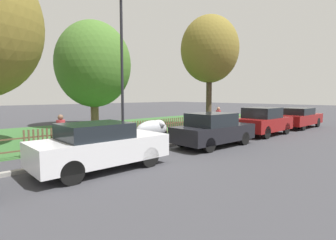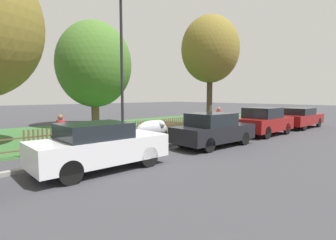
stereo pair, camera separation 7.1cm
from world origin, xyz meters
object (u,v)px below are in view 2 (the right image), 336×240
(parked_car_black_saloon, at_px, (100,146))
(street_lamp, at_px, (123,49))
(parked_car_white_van, at_px, (300,118))
(tree_mid_park, at_px, (94,65))
(parked_car_red_compact, at_px, (264,121))
(pedestrian_near_fence, at_px, (219,118))
(tree_far_left, at_px, (210,50))
(pedestrian_by_lamp, at_px, (61,132))
(covered_motorcycle, at_px, (153,129))
(parked_car_navy_estate, at_px, (213,130))

(parked_car_black_saloon, bearing_deg, street_lamp, 41.54)
(parked_car_white_van, distance_m, tree_mid_park, 15.05)
(parked_car_red_compact, relative_size, pedestrian_near_fence, 2.54)
(tree_far_left, distance_m, pedestrian_by_lamp, 12.66)
(tree_mid_park, xyz_separation_m, street_lamp, (-3.34, -8.82, -0.42))
(tree_mid_park, relative_size, tree_far_left, 0.96)
(parked_car_red_compact, xyz_separation_m, pedestrian_near_fence, (-0.69, 2.60, 0.08))
(parked_car_white_van, bearing_deg, covered_motorcycle, 167.61)
(parked_car_white_van, height_order, covered_motorcycle, parked_car_white_van)
(parked_car_navy_estate, distance_m, parked_car_red_compact, 4.74)
(parked_car_navy_estate, distance_m, parked_car_white_van, 9.75)
(parked_car_red_compact, relative_size, street_lamp, 0.59)
(parked_car_red_compact, bearing_deg, parked_car_navy_estate, -179.02)
(parked_car_black_saloon, distance_m, tree_mid_park, 12.48)
(pedestrian_near_fence, bearing_deg, covered_motorcycle, 8.23)
(covered_motorcycle, bearing_deg, pedestrian_near_fence, 3.27)
(tree_far_left, relative_size, pedestrian_by_lamp, 5.12)
(parked_car_navy_estate, relative_size, pedestrian_near_fence, 2.63)
(tree_far_left, height_order, pedestrian_by_lamp, tree_far_left)
(parked_car_navy_estate, distance_m, tree_far_left, 9.04)
(covered_motorcycle, bearing_deg, pedestrian_by_lamp, 176.69)
(tree_mid_park, relative_size, pedestrian_by_lamp, 4.89)
(parked_car_navy_estate, relative_size, tree_far_left, 0.51)
(street_lamp, bearing_deg, parked_car_red_compact, -12.40)
(parked_car_red_compact, height_order, street_lamp, street_lamp)
(tree_mid_park, bearing_deg, tree_far_left, -43.88)
(parked_car_red_compact, bearing_deg, street_lamp, 167.94)
(pedestrian_near_fence, bearing_deg, pedestrian_by_lamp, 5.39)
(tree_far_left, bearing_deg, street_lamp, -162.24)
(parked_car_white_van, height_order, pedestrian_near_fence, pedestrian_near_fence)
(parked_car_black_saloon, distance_m, pedestrian_near_fence, 9.92)
(parked_car_black_saloon, height_order, tree_mid_park, tree_mid_park)
(pedestrian_near_fence, bearing_deg, parked_car_black_saloon, 21.07)
(parked_car_navy_estate, distance_m, pedestrian_near_fence, 4.84)
(parked_car_navy_estate, distance_m, covered_motorcycle, 2.85)
(parked_car_black_saloon, bearing_deg, parked_car_navy_estate, -0.05)
(covered_motorcycle, bearing_deg, parked_car_navy_estate, -57.82)
(parked_car_white_van, xyz_separation_m, tree_far_left, (-3.83, 4.91, 4.81))
(covered_motorcycle, relative_size, pedestrian_near_fence, 1.26)
(pedestrian_by_lamp, bearing_deg, parked_car_white_van, 94.21)
(parked_car_navy_estate, xyz_separation_m, pedestrian_near_fence, (4.05, 2.65, 0.13))
(parked_car_red_compact, xyz_separation_m, street_lamp, (-8.20, 1.80, 3.28))
(tree_mid_park, distance_m, pedestrian_by_lamp, 10.32)
(tree_far_left, bearing_deg, pedestrian_near_fence, -130.31)
(parked_car_black_saloon, xyz_separation_m, parked_car_navy_estate, (5.53, -0.07, 0.00))
(parked_car_red_compact, height_order, parked_car_white_van, parked_car_red_compact)
(pedestrian_near_fence, xyz_separation_m, street_lamp, (-7.51, -0.80, 3.20))
(pedestrian_by_lamp, bearing_deg, street_lamp, 82.27)
(tree_far_left, bearing_deg, tree_mid_park, 136.12)
(parked_car_red_compact, bearing_deg, covered_motorcycle, 159.35)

